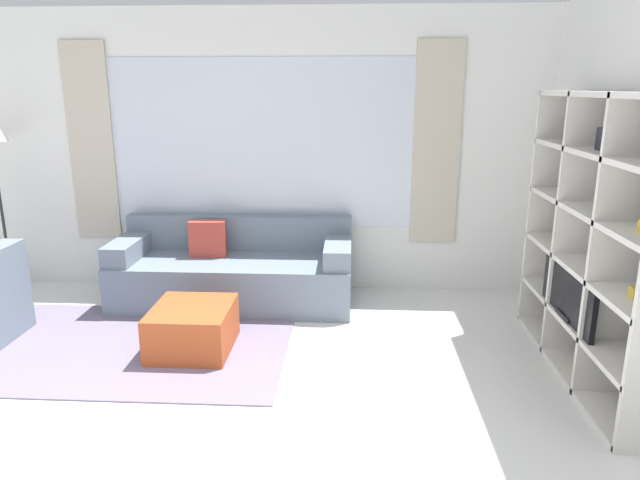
{
  "coord_description": "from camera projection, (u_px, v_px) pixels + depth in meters",
  "views": [
    {
      "loc": [
        0.88,
        -2.57,
        1.97
      ],
      "look_at": [
        0.64,
        1.62,
        0.85
      ],
      "focal_mm": 32.0,
      "sensor_mm": 36.0,
      "label": 1
    }
  ],
  "objects": [
    {
      "name": "wall_right",
      "position": [
        624.0,
        180.0,
        3.95
      ],
      "size": [
        0.07,
        4.14,
        2.7
      ],
      "primitive_type": "cube",
      "color": "white",
      "rests_on": "ground_plane"
    },
    {
      "name": "shelving_unit",
      "position": [
        603.0,
        243.0,
        3.84
      ],
      "size": [
        0.38,
        1.93,
        1.95
      ],
      "color": "#515660",
      "rests_on": "ground_plane"
    },
    {
      "name": "ground_plane",
      "position": [
        183.0,
        471.0,
        3.03
      ],
      "size": [
        16.0,
        16.0,
        0.0
      ],
      "primitive_type": "plane",
      "color": "silver"
    },
    {
      "name": "wall_back",
      "position": [
        262.0,
        153.0,
        5.55
      ],
      "size": [
        6.66,
        0.11,
        2.7
      ],
      "color": "white",
      "rests_on": "ground_plane"
    },
    {
      "name": "couch_main",
      "position": [
        234.0,
        272.0,
        5.37
      ],
      "size": [
        2.19,
        0.86,
        0.78
      ],
      "color": "slate",
      "rests_on": "ground_plane"
    },
    {
      "name": "ottoman",
      "position": [
        193.0,
        329.0,
        4.39
      ],
      "size": [
        0.59,
        0.66,
        0.36
      ],
      "color": "#B74C23",
      "rests_on": "ground_plane"
    },
    {
      "name": "area_rug",
      "position": [
        108.0,
        345.0,
        4.49
      ],
      "size": [
        2.84,
        1.63,
        0.01
      ],
      "primitive_type": "cube",
      "color": "slate",
      "rests_on": "ground_plane"
    }
  ]
}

